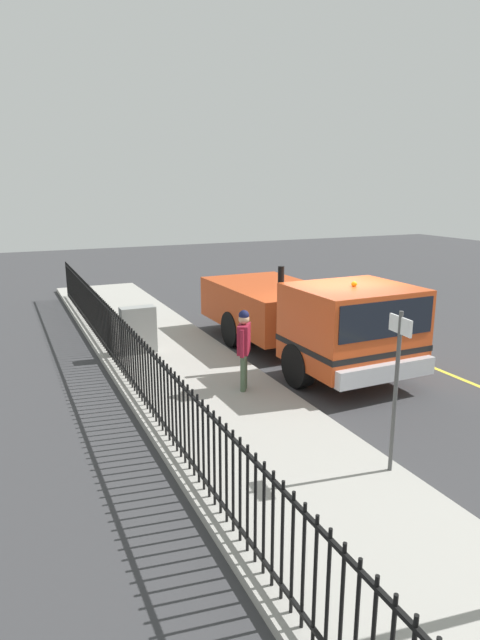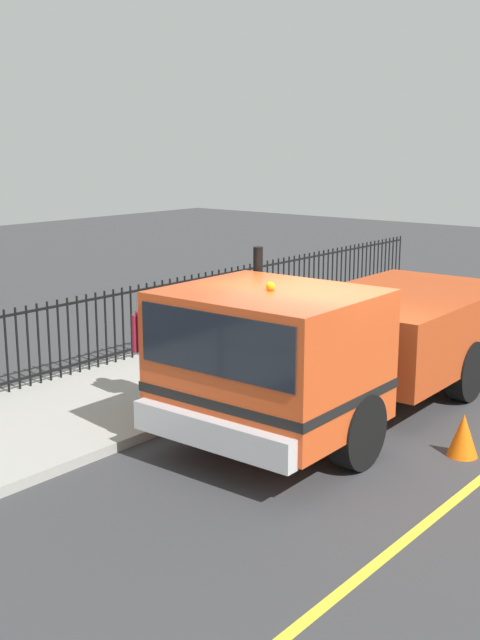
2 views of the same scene
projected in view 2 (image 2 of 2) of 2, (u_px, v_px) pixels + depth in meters
name	position (u px, v px, depth m)	size (l,w,h in m)	color
ground_plane	(327.00, 438.00, 10.71)	(56.41, 56.41, 0.00)	#38383A
sidewalk_slab	(153.00, 386.00, 12.81)	(3.14, 25.64, 0.14)	#A3A099
lane_marking	(480.00, 480.00, 9.37)	(0.12, 23.08, 0.01)	yellow
work_truck	(338.00, 340.00, 11.18)	(2.62, 7.02, 2.50)	#D84C1E
worker_standing	(153.00, 335.00, 11.63)	(0.44, 0.54, 1.68)	maroon
iron_fence	(97.00, 330.00, 13.48)	(0.04, 21.83, 1.33)	black
utility_cabinet	(231.00, 314.00, 15.12)	(0.86, 0.37, 1.17)	gray
traffic_cone	(463.00, 435.00, 10.04)	(0.40, 0.40, 0.57)	orange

